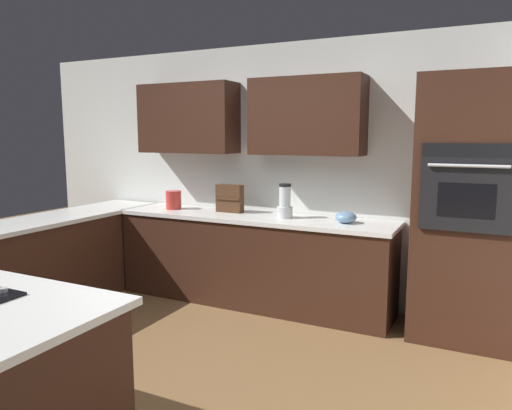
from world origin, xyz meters
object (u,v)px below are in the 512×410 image
at_px(mixing_bowl, 346,217).
at_px(kettle, 174,200).
at_px(blender, 285,203).
at_px(wall_oven, 467,210).
at_px(spice_rack, 230,198).

bearing_deg(mixing_bowl, kettle, 0.00).
bearing_deg(mixing_bowl, blender, 0.00).
distance_m(wall_oven, kettle, 2.90).
bearing_deg(wall_oven, mixing_bowl, -0.22).
xyz_separation_m(wall_oven, blender, (1.60, -0.00, -0.04)).
height_order(spice_rack, kettle, spice_rack).
distance_m(wall_oven, spice_rack, 2.25).
xyz_separation_m(wall_oven, spice_rack, (2.25, -0.08, -0.04)).
bearing_deg(blender, wall_oven, 179.86).
xyz_separation_m(spice_rack, kettle, (0.65, 0.08, -0.04)).
relative_size(mixing_bowl, kettle, 0.98).
xyz_separation_m(wall_oven, kettle, (2.90, -0.00, -0.09)).
bearing_deg(kettle, spice_rack, -172.99).
bearing_deg(blender, spice_rack, -7.01).
bearing_deg(wall_oven, kettle, -0.08).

